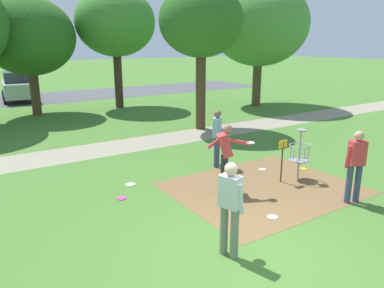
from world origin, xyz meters
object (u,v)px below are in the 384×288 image
(frisbee_near_basket, at_px, (303,169))
(frisbee_mid_grass, at_px, (122,198))
(player_waiting_right, at_px, (225,153))
(parked_car_center_left, at_px, (18,86))
(player_waiting_left, at_px, (217,135))
(tree_mid_center, at_px, (201,22))
(frisbee_far_right, at_px, (130,184))
(frisbee_by_tee, at_px, (273,217))
(player_foreground_watching, at_px, (230,204))
(disc_golf_basket, at_px, (298,153))
(frisbee_far_left, at_px, (262,169))
(tree_near_right, at_px, (115,23))
(tree_mid_right, at_px, (260,24))
(player_throwing, at_px, (356,163))
(tree_mid_left, at_px, (29,37))

(frisbee_near_basket, height_order, frisbee_mid_grass, same)
(player_waiting_right, bearing_deg, parked_car_center_left, 95.72)
(player_waiting_left, height_order, tree_mid_center, tree_mid_center)
(player_waiting_left, relative_size, frisbee_far_right, 6.92)
(frisbee_by_tee, height_order, tree_mid_center, tree_mid_center)
(player_foreground_watching, bearing_deg, frisbee_near_basket, 27.04)
(player_waiting_left, bearing_deg, player_foreground_watching, -124.01)
(disc_golf_basket, xyz_separation_m, frisbee_near_basket, (0.83, 0.46, -0.74))
(player_foreground_watching, xyz_separation_m, frisbee_far_left, (3.63, 3.00, -0.96))
(player_waiting_right, distance_m, frisbee_far_left, 2.25)
(frisbee_by_tee, xyz_separation_m, tree_near_right, (2.54, 14.82, 4.65))
(frisbee_mid_grass, relative_size, parked_car_center_left, 0.05)
(player_waiting_right, relative_size, tree_mid_right, 0.25)
(disc_golf_basket, xyz_separation_m, frisbee_by_tee, (-2.16, -1.30, -0.74))
(frisbee_near_basket, height_order, tree_mid_center, tree_mid_center)
(frisbee_far_left, relative_size, tree_mid_right, 0.03)
(disc_golf_basket, relative_size, player_throwing, 0.81)
(parked_car_center_left, bearing_deg, tree_mid_right, -40.47)
(player_waiting_right, bearing_deg, player_throwing, -45.71)
(player_waiting_right, distance_m, frisbee_far_right, 2.65)
(player_throwing, xyz_separation_m, parked_car_center_left, (-3.99, 21.23, -0.05))
(player_waiting_right, relative_size, tree_mid_center, 0.29)
(player_waiting_right, bearing_deg, tree_near_right, 79.17)
(player_waiting_right, xyz_separation_m, frisbee_near_basket, (2.96, 0.05, -0.98))
(tree_mid_left, bearing_deg, frisbee_mid_grass, -91.91)
(player_waiting_right, relative_size, frisbee_near_basket, 7.95)
(frisbee_by_tee, relative_size, frisbee_mid_grass, 0.99)
(tree_near_right, height_order, tree_mid_left, tree_near_right)
(player_waiting_right, xyz_separation_m, frisbee_by_tee, (-0.03, -1.71, -0.98))
(player_foreground_watching, bearing_deg, frisbee_mid_grass, 101.02)
(frisbee_far_right, xyz_separation_m, tree_mid_center, (5.21, 4.43, 4.40))
(player_waiting_left, relative_size, frisbee_near_basket, 7.95)
(player_throwing, bearing_deg, player_waiting_left, 105.95)
(player_waiting_left, bearing_deg, player_throwing, -74.05)
(frisbee_mid_grass, bearing_deg, frisbee_by_tee, -48.88)
(frisbee_far_right, bearing_deg, tree_near_right, 69.28)
(player_throwing, xyz_separation_m, frisbee_mid_grass, (-4.43, 3.09, -0.96))
(frisbee_far_right, bearing_deg, player_waiting_left, 0.20)
(disc_golf_basket, relative_size, frisbee_far_right, 5.62)
(player_waiting_right, xyz_separation_m, parked_car_center_left, (-1.91, 19.10, -0.06))
(player_waiting_right, distance_m, frisbee_near_basket, 3.12)
(parked_car_center_left, bearing_deg, player_waiting_right, -84.28)
(player_foreground_watching, bearing_deg, tree_mid_center, 58.80)
(player_waiting_right, xyz_separation_m, tree_mid_right, (9.54, 9.33, 3.62))
(frisbee_far_left, bearing_deg, tree_near_right, 87.26)
(parked_car_center_left, bearing_deg, player_foreground_watching, -89.47)
(frisbee_far_right, bearing_deg, frisbee_mid_grass, -126.96)
(player_foreground_watching, xyz_separation_m, player_throwing, (3.79, 0.21, 0.00))
(player_waiting_right, xyz_separation_m, tree_near_right, (2.51, 13.11, 3.67))
(tree_mid_left, xyz_separation_m, parked_car_center_left, (0.03, 5.88, -2.96))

